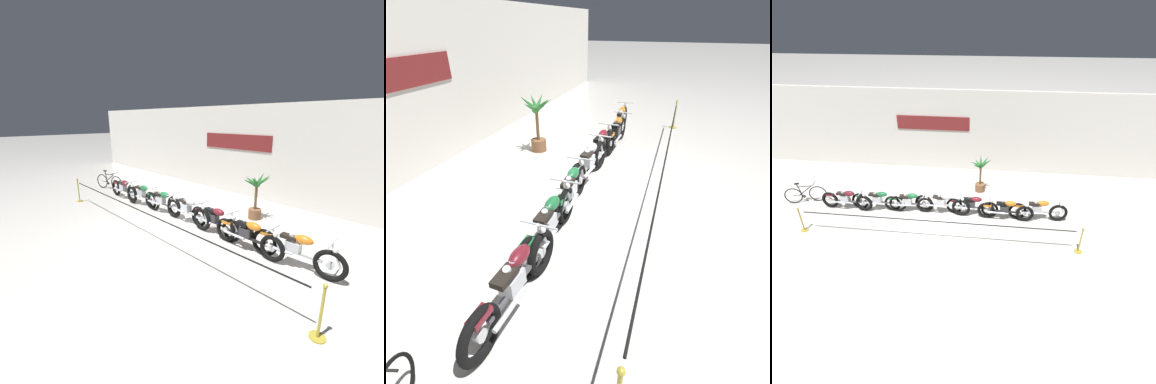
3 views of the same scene
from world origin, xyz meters
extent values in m
plane|color=silver|center=(0.00, 0.00, 0.00)|extent=(120.00, 120.00, 0.00)
cube|color=silver|center=(0.00, 5.12, 2.10)|extent=(28.00, 0.25, 4.20)
cube|color=maroon|center=(-1.17, 4.98, 2.53)|extent=(3.76, 0.04, 0.70)
torus|color=black|center=(-3.31, 0.48, 0.38)|extent=(0.76, 0.16, 0.75)
torus|color=black|center=(-4.87, 0.55, 0.38)|extent=(0.76, 0.16, 0.75)
cylinder|color=silver|center=(-3.31, 0.48, 0.38)|extent=(0.18, 0.09, 0.18)
cylinder|color=silver|center=(-4.87, 0.55, 0.38)|extent=(0.18, 0.09, 0.18)
cylinder|color=silver|center=(-3.22, 0.47, 0.66)|extent=(0.31, 0.07, 0.59)
cube|color=silver|center=(-4.14, 0.51, 0.54)|extent=(0.37, 0.24, 0.26)
cylinder|color=silver|center=(-4.10, 0.51, 0.74)|extent=(0.18, 0.12, 0.24)
cylinder|color=silver|center=(-4.18, 0.52, 0.74)|extent=(0.18, 0.12, 0.24)
cylinder|color=silver|center=(-4.44, 0.39, 0.40)|extent=(0.70, 0.10, 0.07)
cube|color=#47474C|center=(-4.09, 0.51, 0.40)|extent=(1.25, 0.12, 0.06)
ellipsoid|color=maroon|center=(-3.91, 0.50, 0.80)|extent=(0.47, 0.24, 0.22)
cube|color=black|center=(-4.27, 0.52, 0.76)|extent=(0.41, 0.22, 0.09)
cube|color=maroon|center=(-4.82, 0.55, 0.64)|extent=(0.33, 0.17, 0.08)
cylinder|color=silver|center=(-3.33, 0.48, 0.93)|extent=(0.06, 0.62, 0.04)
sphere|color=silver|center=(-3.25, 0.47, 0.79)|extent=(0.14, 0.14, 0.14)
torus|color=black|center=(-1.86, 0.60, 0.38)|extent=(0.75, 0.11, 0.75)
torus|color=black|center=(-3.54, 0.61, 0.38)|extent=(0.75, 0.11, 0.75)
cylinder|color=silver|center=(-1.86, 0.60, 0.38)|extent=(0.18, 0.08, 0.18)
cylinder|color=silver|center=(-3.54, 0.61, 0.38)|extent=(0.18, 0.08, 0.18)
cylinder|color=silver|center=(-1.77, 0.60, 0.66)|extent=(0.30, 0.06, 0.59)
cube|color=silver|center=(-2.75, 0.61, 0.54)|extent=(0.36, 0.22, 0.26)
cylinder|color=silver|center=(-2.71, 0.61, 0.74)|extent=(0.18, 0.11, 0.24)
cylinder|color=silver|center=(-2.79, 0.61, 0.74)|extent=(0.18, 0.11, 0.24)
cylinder|color=silver|center=(-3.05, 0.47, 0.40)|extent=(0.70, 0.08, 0.07)
cube|color=#47474C|center=(-2.70, 0.60, 0.40)|extent=(1.34, 0.07, 0.06)
ellipsoid|color=#1E6B38|center=(-2.52, 0.60, 0.80)|extent=(0.46, 0.22, 0.22)
cube|color=black|center=(-2.88, 0.61, 0.76)|extent=(0.40, 0.20, 0.09)
cube|color=#1E6B38|center=(-3.49, 0.61, 0.65)|extent=(0.32, 0.16, 0.08)
cylinder|color=silver|center=(-1.88, 0.60, 0.93)|extent=(0.04, 0.62, 0.04)
sphere|color=silver|center=(-1.80, 0.60, 0.79)|extent=(0.14, 0.14, 0.14)
torus|color=black|center=(-0.69, 0.68, 0.35)|extent=(0.71, 0.13, 0.71)
torus|color=black|center=(-2.11, 0.64, 0.35)|extent=(0.71, 0.13, 0.71)
cylinder|color=silver|center=(-0.69, 0.68, 0.35)|extent=(0.17, 0.09, 0.17)
cylinder|color=silver|center=(-2.11, 0.64, 0.35)|extent=(0.17, 0.09, 0.17)
cylinder|color=silver|center=(-0.60, 0.68, 0.64)|extent=(0.31, 0.07, 0.59)
cube|color=silver|center=(-1.45, 0.66, 0.51)|extent=(0.37, 0.23, 0.26)
cylinder|color=silver|center=(-1.41, 0.66, 0.71)|extent=(0.18, 0.12, 0.24)
cylinder|color=silver|center=(-1.49, 0.66, 0.71)|extent=(0.18, 0.12, 0.24)
cylinder|color=silver|center=(-1.75, 0.51, 0.37)|extent=(0.70, 0.09, 0.07)
cube|color=#47474C|center=(-1.40, 0.66, 0.37)|extent=(1.14, 0.10, 0.06)
ellipsoid|color=#1E6B38|center=(-1.22, 0.66, 0.77)|extent=(0.47, 0.23, 0.22)
cube|color=black|center=(-1.58, 0.65, 0.73)|extent=(0.41, 0.21, 0.09)
cube|color=#1E6B38|center=(-2.06, 0.64, 0.61)|extent=(0.33, 0.17, 0.08)
cylinder|color=silver|center=(-0.71, 0.68, 0.90)|extent=(0.06, 0.62, 0.04)
sphere|color=silver|center=(-0.63, 0.68, 0.76)|extent=(0.14, 0.14, 0.14)
torus|color=black|center=(0.83, 0.62, 0.39)|extent=(0.80, 0.20, 0.79)
torus|color=black|center=(-0.77, 0.75, 0.39)|extent=(0.80, 0.20, 0.79)
cylinder|color=silver|center=(0.83, 0.62, 0.39)|extent=(0.19, 0.09, 0.18)
cylinder|color=silver|center=(-0.77, 0.75, 0.39)|extent=(0.19, 0.09, 0.18)
cylinder|color=silver|center=(0.92, 0.61, 0.68)|extent=(0.31, 0.08, 0.59)
cube|color=silver|center=(-0.02, 0.69, 0.55)|extent=(0.38, 0.25, 0.26)
cylinder|color=silver|center=(0.02, 0.68, 0.75)|extent=(0.19, 0.12, 0.24)
cylinder|color=silver|center=(-0.06, 0.69, 0.75)|extent=(0.19, 0.12, 0.24)
cylinder|color=silver|center=(-0.33, 0.57, 0.41)|extent=(0.70, 0.13, 0.07)
cube|color=#ADAFB5|center=(0.03, 0.68, 0.41)|extent=(1.29, 0.16, 0.06)
ellipsoid|color=#B7BABF|center=(0.21, 0.67, 0.81)|extent=(0.48, 0.26, 0.22)
cube|color=black|center=(-0.15, 0.70, 0.77)|extent=(0.41, 0.23, 0.09)
cube|color=#B7BABF|center=(-0.72, 0.75, 0.67)|extent=(0.33, 0.19, 0.08)
cylinder|color=silver|center=(0.81, 0.62, 0.94)|extent=(0.09, 0.62, 0.04)
sphere|color=silver|center=(0.89, 0.61, 0.80)|extent=(0.14, 0.14, 0.14)
torus|color=black|center=(2.02, 0.67, 0.36)|extent=(0.72, 0.15, 0.71)
torus|color=black|center=(0.53, 0.76, 0.36)|extent=(0.72, 0.15, 0.71)
cylinder|color=silver|center=(2.02, 0.67, 0.36)|extent=(0.18, 0.09, 0.17)
cylinder|color=silver|center=(0.53, 0.76, 0.36)|extent=(0.18, 0.09, 0.17)
cylinder|color=silver|center=(2.11, 0.66, 0.64)|extent=(0.31, 0.07, 0.59)
cube|color=#2D2D30|center=(1.23, 0.72, 0.52)|extent=(0.37, 0.24, 0.26)
cylinder|color=#2D2D30|center=(1.27, 0.71, 0.72)|extent=(0.19, 0.12, 0.24)
cylinder|color=#2D2D30|center=(1.18, 0.72, 0.72)|extent=(0.19, 0.12, 0.24)
cylinder|color=silver|center=(0.92, 0.60, 0.38)|extent=(0.70, 0.11, 0.07)
cube|color=#47474C|center=(1.27, 0.71, 0.38)|extent=(1.19, 0.13, 0.06)
ellipsoid|color=maroon|center=(1.45, 0.70, 0.78)|extent=(0.47, 0.25, 0.22)
cube|color=black|center=(1.10, 0.73, 0.74)|extent=(0.41, 0.22, 0.09)
cube|color=maroon|center=(0.58, 0.76, 0.61)|extent=(0.33, 0.18, 0.08)
cylinder|color=silver|center=(2.00, 0.67, 0.91)|extent=(0.07, 0.62, 0.04)
sphere|color=silver|center=(2.08, 0.66, 0.77)|extent=(0.14, 0.14, 0.14)
torus|color=black|center=(3.44, 0.52, 0.36)|extent=(0.72, 0.15, 0.72)
torus|color=black|center=(1.87, 0.57, 0.36)|extent=(0.72, 0.15, 0.72)
cylinder|color=silver|center=(3.44, 0.52, 0.36)|extent=(0.17, 0.09, 0.17)
cylinder|color=silver|center=(1.87, 0.57, 0.36)|extent=(0.17, 0.09, 0.17)
cylinder|color=silver|center=(3.53, 0.52, 0.64)|extent=(0.30, 0.07, 0.59)
cube|color=#2D2D30|center=(2.61, 0.55, 0.52)|extent=(0.37, 0.23, 0.26)
cylinder|color=#2D2D30|center=(2.65, 0.54, 0.72)|extent=(0.18, 0.12, 0.24)
cylinder|color=#2D2D30|center=(2.56, 0.55, 0.72)|extent=(0.18, 0.12, 0.24)
cylinder|color=silver|center=(2.30, 0.42, 0.38)|extent=(0.70, 0.09, 0.07)
cube|color=black|center=(2.66, 0.54, 0.38)|extent=(1.25, 0.10, 0.06)
ellipsoid|color=orange|center=(2.84, 0.54, 0.78)|extent=(0.47, 0.23, 0.22)
cube|color=black|center=(2.48, 0.55, 0.74)|extent=(0.41, 0.21, 0.09)
cube|color=orange|center=(1.92, 0.57, 0.61)|extent=(0.33, 0.17, 0.08)
cylinder|color=silver|center=(3.42, 0.52, 0.91)|extent=(0.06, 0.62, 0.04)
sphere|color=silver|center=(3.50, 0.52, 0.77)|extent=(0.14, 0.14, 0.14)
torus|color=black|center=(4.78, 0.70, 0.38)|extent=(0.76, 0.15, 0.76)
torus|color=black|center=(3.14, 0.64, 0.38)|extent=(0.76, 0.15, 0.76)
cylinder|color=silver|center=(4.78, 0.70, 0.38)|extent=(0.18, 0.09, 0.18)
cylinder|color=silver|center=(3.14, 0.64, 0.38)|extent=(0.18, 0.09, 0.18)
cylinder|color=silver|center=(4.87, 0.70, 0.66)|extent=(0.31, 0.07, 0.59)
cube|color=silver|center=(3.91, 0.67, 0.54)|extent=(0.37, 0.23, 0.26)
cylinder|color=silver|center=(3.95, 0.67, 0.74)|extent=(0.18, 0.12, 0.24)
cylinder|color=silver|center=(3.87, 0.67, 0.74)|extent=(0.18, 0.12, 0.24)
cylinder|color=silver|center=(3.62, 0.52, 0.40)|extent=(0.70, 0.10, 0.07)
cube|color=#ADAFB5|center=(3.96, 0.67, 0.40)|extent=(1.31, 0.11, 0.06)
ellipsoid|color=orange|center=(4.14, 0.68, 0.80)|extent=(0.47, 0.24, 0.22)
cube|color=black|center=(3.78, 0.66, 0.76)|extent=(0.41, 0.21, 0.09)
cube|color=orange|center=(3.19, 0.64, 0.65)|extent=(0.33, 0.17, 0.08)
cylinder|color=silver|center=(4.76, 0.70, 0.93)|extent=(0.06, 0.62, 0.04)
sphere|color=silver|center=(4.84, 0.70, 0.79)|extent=(0.14, 0.14, 0.14)
torus|color=black|center=(-5.69, 1.00, 0.37)|extent=(0.72, 0.27, 0.74)
torus|color=black|center=(-6.67, 0.69, 0.37)|extent=(0.72, 0.27, 0.74)
cylinder|color=black|center=(-6.13, 0.86, 0.59)|extent=(0.58, 0.22, 0.43)
cylinder|color=black|center=(-6.18, 0.84, 0.79)|extent=(0.54, 0.20, 0.04)
cylinder|color=black|center=(-6.37, 0.78, 0.67)|extent=(0.15, 0.08, 0.55)
cube|color=black|center=(-6.41, 0.77, 0.95)|extent=(0.20, 0.13, 0.05)
cylinder|color=black|center=(-6.47, 0.75, 0.37)|extent=(0.45, 0.17, 0.03)
cylinder|color=black|center=(-5.75, 0.98, 0.89)|extent=(0.17, 0.47, 0.03)
cylinder|color=black|center=(-6.26, 0.82, 0.29)|extent=(0.13, 0.08, 0.12)
cylinder|color=brown|center=(1.47, 2.77, 0.18)|extent=(0.47, 0.47, 0.37)
cylinder|color=brown|center=(1.47, 2.77, 0.83)|extent=(0.10, 0.10, 0.93)
cone|color=#286B2D|center=(1.71, 2.78, 1.46)|extent=(0.63, 0.18, 0.50)
cone|color=#286B2D|center=(1.63, 2.91, 1.46)|extent=(0.50, 0.48, 0.55)
cone|color=#286B2D|center=(1.45, 3.00, 1.47)|extent=(0.19, 0.61, 0.51)
cone|color=#286B2D|center=(1.33, 2.88, 1.39)|extent=(0.45, 0.41, 0.41)
cone|color=#286B2D|center=(1.24, 2.76, 1.40)|extent=(0.57, 0.17, 0.37)
cone|color=#286B2D|center=(1.30, 2.59, 1.39)|extent=(0.47, 0.56, 0.44)
cone|color=#286B2D|center=(1.49, 2.58, 1.45)|extent=(0.21, 0.51, 0.48)
cone|color=#286B2D|center=(1.61, 2.60, 1.42)|extent=(0.44, 0.51, 0.48)
cylinder|color=gold|center=(-5.12, -1.14, 0.01)|extent=(0.28, 0.28, 0.03)
cylinder|color=gold|center=(-5.12, -1.14, 0.50)|extent=(0.05, 0.05, 0.95)
sphere|color=gold|center=(-5.12, -1.14, 1.01)|extent=(0.08, 0.08, 0.08)
cylinder|color=black|center=(0.06, -1.14, 0.88)|extent=(9.96, 0.04, 0.04)
cylinder|color=gold|center=(5.25, -1.14, 0.01)|extent=(0.28, 0.28, 0.03)
cylinder|color=gold|center=(5.25, -1.14, 0.50)|extent=(0.05, 0.05, 0.95)
sphere|color=gold|center=(5.25, -1.14, 1.01)|extent=(0.08, 0.08, 0.08)
camera|label=1|loc=(6.31, -5.09, 3.56)|focal=24.00mm
camera|label=2|loc=(-6.60, -1.25, 3.59)|focal=28.00mm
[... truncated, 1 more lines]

